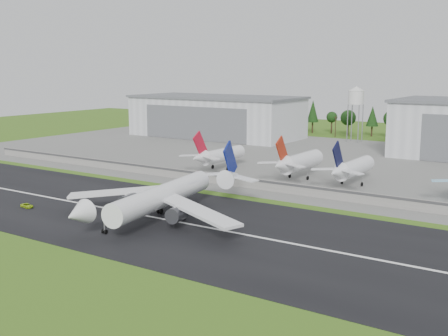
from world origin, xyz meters
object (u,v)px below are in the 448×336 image
Objects in this scene: parked_jet_red_b at (297,162)px; parked_jet_navy at (351,168)px; parked_jet_red_a at (218,155)px; main_airliner at (161,201)px; ground_vehicle at (27,206)px.

parked_jet_red_b is 1.00× the size of parked_jet_navy.
parked_jet_navy is (53.13, 0.03, 0.15)m from parked_jet_red_a.
main_airliner is at bearing -110.71° from parked_jet_navy.
ground_vehicle is 101.71m from parked_jet_navy.
main_airliner is 71.60m from parked_jet_navy.
parked_jet_red_b is 19.66m from parked_jet_navy.
main_airliner is 67.26m from parked_jet_red_b.
parked_jet_red_a is 1.00× the size of parked_jet_navy.
parked_jet_red_a reaches higher than ground_vehicle.
main_airliner is 72.49m from parked_jet_red_a.
parked_jet_red_b is at bearing 0.12° from parked_jet_red_a.
main_airliner reaches higher than parked_jet_red_a.
parked_jet_navy is (64.66, 78.32, 5.33)m from ground_vehicle.
parked_jet_navy is at bearing -31.76° from ground_vehicle.
ground_vehicle is 0.14× the size of parked_jet_red_b.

